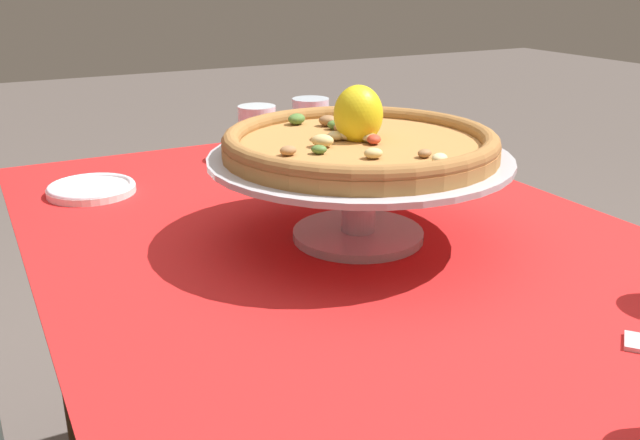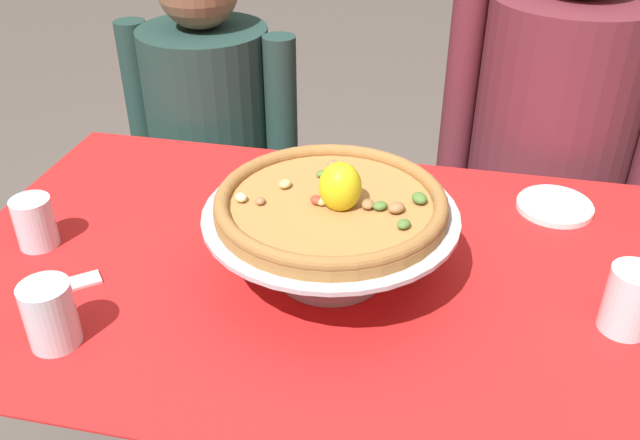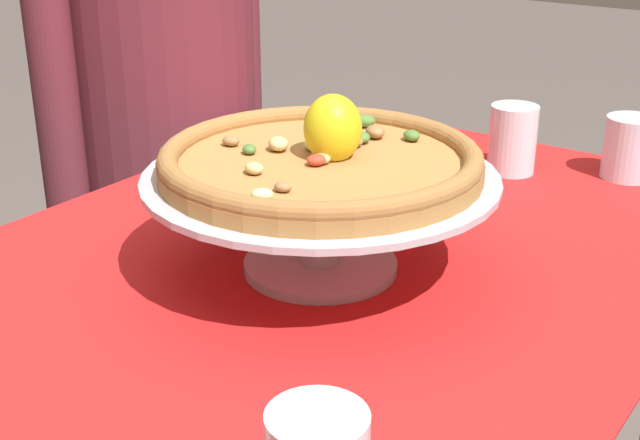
# 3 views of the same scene
# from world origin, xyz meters

# --- Properties ---
(dining_table) EXTENTS (1.29, 0.82, 0.75)m
(dining_table) POSITION_xyz_m (0.00, 0.00, 0.63)
(dining_table) COLOR brown
(dining_table) RESTS_ON ground
(pizza_stand) EXTENTS (0.41, 0.41, 0.12)m
(pizza_stand) POSITION_xyz_m (0.02, -0.02, 0.84)
(pizza_stand) COLOR #B7B7C1
(pizza_stand) RESTS_ON dining_table
(pizza) EXTENTS (0.37, 0.37, 0.09)m
(pizza) POSITION_xyz_m (0.02, -0.02, 0.89)
(pizza) COLOR #AD753D
(pizza) RESTS_ON pizza_stand
(water_glass_side_left) EXTENTS (0.07, 0.07, 0.09)m
(water_glass_side_left) POSITION_xyz_m (-0.51, -0.04, 0.79)
(water_glass_side_left) COLOR silver
(water_glass_side_left) RESTS_ON dining_table
(water_glass_front_left) EXTENTS (0.07, 0.07, 0.10)m
(water_glass_front_left) POSITION_xyz_m (-0.34, -0.27, 0.79)
(water_glass_front_left) COLOR silver
(water_glass_front_left) RESTS_ON dining_table
(water_glass_side_right) EXTENTS (0.07, 0.07, 0.11)m
(water_glass_side_right) POSITION_xyz_m (0.48, -0.06, 0.79)
(water_glass_side_right) COLOR silver
(water_glass_side_right) RESTS_ON dining_table
(side_plate) EXTENTS (0.15, 0.15, 0.02)m
(side_plate) POSITION_xyz_m (0.41, 0.28, 0.76)
(side_plate) COLOR white
(side_plate) RESTS_ON dining_table
(sugar_packet) EXTENTS (0.06, 0.06, 0.00)m
(sugar_packet) POSITION_xyz_m (-0.37, -0.13, 0.75)
(sugar_packet) COLOR beige
(sugar_packet) RESTS_ON dining_table
(diner_left) EXTENTS (0.48, 0.35, 1.14)m
(diner_left) POSITION_xyz_m (-0.43, 0.62, 0.54)
(diner_left) COLOR #1E3833
(diner_left) RESTS_ON ground
(diner_right) EXTENTS (0.53, 0.41, 1.29)m
(diner_right) POSITION_xyz_m (0.43, 0.65, 0.64)
(diner_right) COLOR gray
(diner_right) RESTS_ON ground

